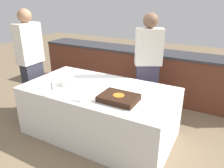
# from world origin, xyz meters

# --- Properties ---
(ground_plane) EXTENTS (14.00, 14.00, 0.00)m
(ground_plane) POSITION_xyz_m (0.00, 0.00, 0.00)
(ground_plane) COLOR #7A664C
(back_counter) EXTENTS (4.40, 0.58, 0.92)m
(back_counter) POSITION_xyz_m (0.00, 1.63, 0.46)
(back_counter) COLOR #5B2D1E
(back_counter) RESTS_ON ground_plane
(dining_table) EXTENTS (2.09, 1.12, 0.73)m
(dining_table) POSITION_xyz_m (0.00, 0.00, 0.36)
(dining_table) COLOR white
(dining_table) RESTS_ON ground_plane
(cake) EXTENTS (0.49, 0.38, 0.08)m
(cake) POSITION_xyz_m (0.42, -0.22, 0.76)
(cake) COLOR #B7B2AD
(cake) RESTS_ON dining_table
(plate_stack) EXTENTS (0.19, 0.19, 0.07)m
(plate_stack) POSITION_xyz_m (-0.46, -0.11, 0.76)
(plate_stack) COLOR white
(plate_stack) RESTS_ON dining_table
(wine_glass) EXTENTS (0.06, 0.06, 0.19)m
(wine_glass) POSITION_xyz_m (-0.37, -0.49, 0.85)
(wine_glass) COLOR white
(wine_glass) RESTS_ON dining_table
(side_plate_near_cake) EXTENTS (0.21, 0.21, 0.00)m
(side_plate_near_cake) POSITION_xyz_m (0.32, 0.13, 0.73)
(side_plate_near_cake) COLOR white
(side_plate_near_cake) RESTS_ON dining_table
(utensil_pile) EXTENTS (0.14, 0.12, 0.02)m
(utensil_pile) POSITION_xyz_m (-0.02, -0.42, 0.74)
(utensil_pile) COLOR white
(utensil_pile) RESTS_ON dining_table
(person_cutting_cake) EXTENTS (0.45, 0.37, 1.68)m
(person_cutting_cake) POSITION_xyz_m (0.42, 0.78, 0.88)
(person_cutting_cake) COLOR #383347
(person_cutting_cake) RESTS_ON ground_plane
(person_seated_left) EXTENTS (0.21, 0.40, 1.73)m
(person_seated_left) POSITION_xyz_m (-1.26, 0.00, 0.90)
(person_seated_left) COLOR #282833
(person_seated_left) RESTS_ON ground_plane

